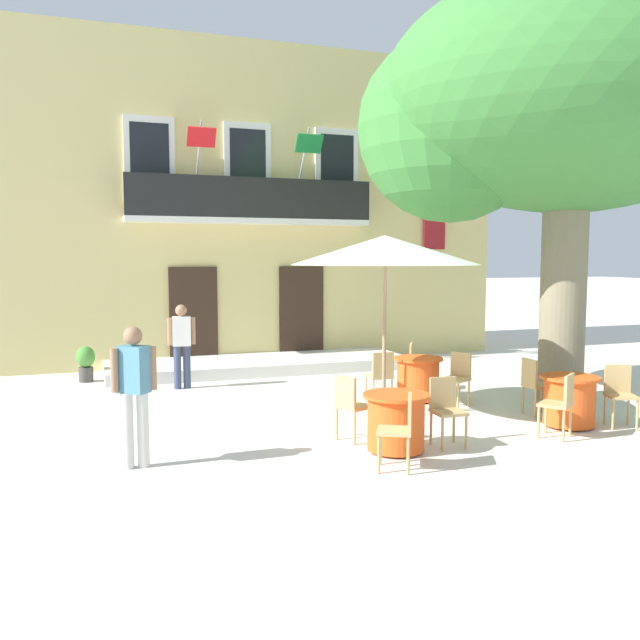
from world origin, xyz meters
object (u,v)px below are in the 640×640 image
(cafe_chair_front_1, at_px, (401,426))
(cafe_chair_middle_2, at_px, (457,375))
(plane_tree, at_px, (563,106))
(ground_planter_left, at_px, (86,362))
(cafe_table_middle, at_px, (418,378))
(cafe_chair_front_0, at_px, (350,403))
(cafe_chair_middle_0, at_px, (417,364))
(cafe_chair_near_tree_0, at_px, (620,391))
(cafe_table_near_tree, at_px, (569,400))
(cafe_table_front, at_px, (396,422))
(cafe_chair_front_2, at_px, (446,407))
(cafe_umbrella, at_px, (385,251))
(pedestrian_mid_plaza, at_px, (182,341))
(cafe_chair_near_tree_1, at_px, (535,383))
(cafe_chair_near_tree_2, at_px, (561,401))
(cafe_chair_middle_1, at_px, (381,374))
(pedestrian_near_entrance, at_px, (134,388))

(cafe_chair_front_1, bearing_deg, cafe_chair_middle_2, 48.87)
(plane_tree, bearing_deg, ground_planter_left, 149.97)
(cafe_table_middle, relative_size, cafe_chair_front_0, 0.95)
(cafe_chair_middle_0, relative_size, cafe_chair_middle_2, 1.00)
(cafe_chair_near_tree_0, xyz_separation_m, cafe_chair_front_1, (-3.99, -0.79, 0.00))
(cafe_table_near_tree, relative_size, cafe_table_front, 1.00)
(cafe_chair_front_0, bearing_deg, cafe_chair_near_tree_0, -7.86)
(cafe_chair_middle_0, bearing_deg, ground_planter_left, 152.20)
(cafe_chair_near_tree_0, bearing_deg, cafe_chair_front_1, -168.80)
(cafe_chair_front_2, relative_size, cafe_umbrella, 0.31)
(cafe_table_near_tree, distance_m, pedestrian_mid_plaza, 7.00)
(cafe_chair_near_tree_1, height_order, cafe_chair_front_0, same)
(cafe_chair_middle_2, xyz_separation_m, cafe_chair_front_2, (-1.38, -2.02, 0.00))
(plane_tree, relative_size, cafe_table_middle, 8.33)
(cafe_table_near_tree, height_order, cafe_chair_middle_2, cafe_chair_middle_2)
(cafe_table_middle, height_order, cafe_table_front, same)
(cafe_chair_near_tree_2, xyz_separation_m, pedestrian_mid_plaza, (-4.50, 5.30, 0.38))
(cafe_chair_middle_1, distance_m, ground_planter_left, 6.14)
(cafe_chair_middle_1, distance_m, pedestrian_near_entrance, 4.76)
(plane_tree, relative_size, cafe_chair_middle_0, 7.91)
(cafe_table_middle, distance_m, cafe_table_front, 3.19)
(cafe_chair_near_tree_1, distance_m, cafe_chair_front_0, 3.35)
(cafe_chair_middle_0, bearing_deg, cafe_chair_near_tree_1, -68.51)
(cafe_chair_near_tree_1, height_order, cafe_chair_front_2, same)
(cafe_chair_front_0, bearing_deg, cafe_chair_middle_1, 55.74)
(cafe_chair_middle_2, relative_size, cafe_chair_front_1, 1.00)
(cafe_table_near_tree, relative_size, cafe_chair_middle_2, 0.95)
(cafe_chair_middle_2, height_order, pedestrian_near_entrance, pedestrian_near_entrance)
(cafe_chair_near_tree_0, height_order, ground_planter_left, cafe_chair_near_tree_0)
(cafe_chair_near_tree_2, bearing_deg, cafe_chair_front_1, -169.14)
(cafe_chair_front_0, distance_m, pedestrian_near_entrance, 2.90)
(cafe_chair_middle_1, bearing_deg, pedestrian_near_entrance, -152.35)
(cafe_chair_front_0, bearing_deg, cafe_chair_near_tree_1, 7.15)
(cafe_table_near_tree, height_order, cafe_chair_middle_0, cafe_chair_middle_0)
(cafe_chair_near_tree_2, relative_size, cafe_umbrella, 0.31)
(cafe_chair_front_0, relative_size, pedestrian_mid_plaza, 0.56)
(cafe_chair_middle_1, xyz_separation_m, ground_planter_left, (-4.79, 3.84, -0.12))
(cafe_table_front, bearing_deg, cafe_chair_front_0, 119.72)
(cafe_chair_near_tree_1, xyz_separation_m, ground_planter_left, (-6.77, 5.39, -0.12))
(plane_tree, distance_m, cafe_chair_middle_2, 4.93)
(plane_tree, relative_size, cafe_table_front, 8.33)
(cafe_chair_near_tree_1, height_order, pedestrian_near_entrance, pedestrian_near_entrance)
(cafe_chair_front_2, bearing_deg, cafe_chair_middle_1, 85.23)
(plane_tree, xyz_separation_m, cafe_chair_near_tree_1, (-1.05, -0.87, -4.56))
(ground_planter_left, bearing_deg, cafe_chair_middle_2, -36.48)
(cafe_table_front, height_order, cafe_chair_front_0, cafe_chair_front_0)
(cafe_chair_front_0, distance_m, pedestrian_mid_plaza, 4.79)
(cafe_chair_near_tree_2, height_order, cafe_table_front, cafe_chair_near_tree_2)
(cafe_chair_near_tree_0, height_order, cafe_chair_front_1, same)
(cafe_chair_front_0, xyz_separation_m, cafe_umbrella, (0.97, 1.03, 2.08))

